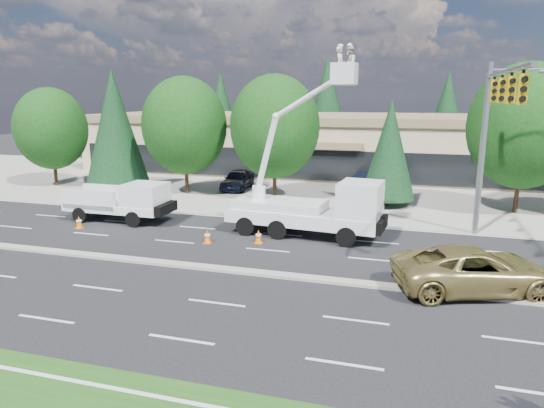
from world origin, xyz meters
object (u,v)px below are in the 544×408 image
(bucket_truck, at_px, (316,198))
(minivan, at_px, (475,270))
(utility_pickup, at_px, (124,205))
(signal_mast, at_px, (492,123))

(bucket_truck, height_order, minivan, bucket_truck)
(utility_pickup, bearing_deg, bucket_truck, 0.07)
(bucket_truck, bearing_deg, signal_mast, 11.81)
(minivan, bearing_deg, utility_pickup, 55.10)
(utility_pickup, distance_m, bucket_truck, 11.68)
(utility_pickup, height_order, minivan, utility_pickup)
(signal_mast, bearing_deg, minivan, -98.63)
(signal_mast, relative_size, utility_pickup, 1.65)
(bucket_truck, bearing_deg, utility_pickup, -174.85)
(signal_mast, bearing_deg, bucket_truck, -173.67)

